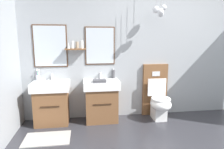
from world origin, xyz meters
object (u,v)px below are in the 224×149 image
at_px(folded_hand_towel, 99,81).
at_px(toilet, 158,98).
at_px(toothbrush_cup, 38,77).
at_px(vanity_sink_right, 101,100).
at_px(soap_dispenser, 114,74).
at_px(vanity_sink_left, 52,102).

bearing_deg(folded_hand_towel, toilet, 6.36).
bearing_deg(folded_hand_towel, toothbrush_cup, 165.11).
height_order(toothbrush_cup, folded_hand_towel, toothbrush_cup).
bearing_deg(toilet, folded_hand_towel, -173.64).
xyz_separation_m(vanity_sink_right, folded_hand_towel, (-0.04, -0.13, 0.38)).
relative_size(soap_dispenser, folded_hand_towel, 0.88).
height_order(vanity_sink_left, soap_dispenser, soap_dispenser).
height_order(toilet, soap_dispenser, toilet).
relative_size(vanity_sink_left, toothbrush_cup, 3.58).
xyz_separation_m(toothbrush_cup, folded_hand_towel, (1.07, -0.28, -0.04)).
relative_size(toothbrush_cup, soap_dispenser, 1.09).
distance_m(vanity_sink_left, vanity_sink_right, 0.87).
xyz_separation_m(vanity_sink_left, toothbrush_cup, (-0.24, 0.15, 0.42)).
bearing_deg(vanity_sink_right, soap_dispenser, 33.41).
relative_size(vanity_sink_left, folded_hand_towel, 3.42).
xyz_separation_m(toilet, folded_hand_towel, (-1.10, -0.12, 0.40)).
xyz_separation_m(vanity_sink_left, soap_dispenser, (1.12, 0.16, 0.44)).
bearing_deg(vanity_sink_right, toothbrush_cup, 172.15).
bearing_deg(soap_dispenser, toothbrush_cup, -179.60).
height_order(vanity_sink_right, soap_dispenser, soap_dispenser).
height_order(vanity_sink_left, vanity_sink_right, same).
distance_m(vanity_sink_right, toilet, 1.06).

